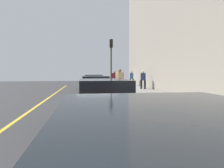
{
  "coord_description": "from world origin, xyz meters",
  "views": [
    {
      "loc": [
        -12.88,
        0.69,
        1.75
      ],
      "look_at": [
        -2.38,
        -0.7,
        1.13
      ],
      "focal_mm": 32.13,
      "sensor_mm": 36.0,
      "label": 1
    }
  ],
  "objects_px": {
    "pedestrian_burgundy_coat": "(115,79)",
    "traffic_light_pole": "(111,56)",
    "pedestrian_blue_coat": "(132,78)",
    "pedestrian_tan_coat": "(120,81)",
    "parked_car_green": "(95,88)",
    "pedestrian_navy_coat": "(143,79)",
    "parked_car_maroon": "(93,83)",
    "parked_car_black": "(103,101)"
  },
  "relations": [
    {
      "from": "pedestrian_blue_coat",
      "to": "traffic_light_pole",
      "type": "bearing_deg",
      "value": 152.43
    },
    {
      "from": "pedestrian_navy_coat",
      "to": "pedestrian_tan_coat",
      "type": "relative_size",
      "value": 0.96
    },
    {
      "from": "parked_car_green",
      "to": "pedestrian_burgundy_coat",
      "type": "relative_size",
      "value": 2.4
    },
    {
      "from": "pedestrian_blue_coat",
      "to": "parked_car_black",
      "type": "bearing_deg",
      "value": 163.62
    },
    {
      "from": "parked_car_green",
      "to": "pedestrian_tan_coat",
      "type": "relative_size",
      "value": 2.28
    },
    {
      "from": "pedestrian_tan_coat",
      "to": "traffic_light_pole",
      "type": "relative_size",
      "value": 0.42
    },
    {
      "from": "parked_car_maroon",
      "to": "pedestrian_burgundy_coat",
      "type": "height_order",
      "value": "pedestrian_burgundy_coat"
    },
    {
      "from": "pedestrian_tan_coat",
      "to": "pedestrian_blue_coat",
      "type": "relative_size",
      "value": 1.06
    },
    {
      "from": "parked_car_green",
      "to": "pedestrian_navy_coat",
      "type": "bearing_deg",
      "value": -40.47
    },
    {
      "from": "parked_car_green",
      "to": "pedestrian_blue_coat",
      "type": "height_order",
      "value": "pedestrian_blue_coat"
    },
    {
      "from": "pedestrian_burgundy_coat",
      "to": "pedestrian_tan_coat",
      "type": "bearing_deg",
      "value": 174.56
    },
    {
      "from": "pedestrian_blue_coat",
      "to": "traffic_light_pole",
      "type": "distance_m",
      "value": 7.36
    },
    {
      "from": "parked_car_black",
      "to": "traffic_light_pole",
      "type": "xyz_separation_m",
      "value": [
        10.3,
        -1.6,
        2.36
      ]
    },
    {
      "from": "parked_car_black",
      "to": "traffic_light_pole",
      "type": "relative_size",
      "value": 0.95
    },
    {
      "from": "parked_car_green",
      "to": "pedestrian_blue_coat",
      "type": "bearing_deg",
      "value": -25.11
    },
    {
      "from": "pedestrian_blue_coat",
      "to": "parked_car_green",
      "type": "bearing_deg",
      "value": 154.89
    },
    {
      "from": "pedestrian_tan_coat",
      "to": "pedestrian_blue_coat",
      "type": "height_order",
      "value": "pedestrian_tan_coat"
    },
    {
      "from": "pedestrian_tan_coat",
      "to": "pedestrian_burgundy_coat",
      "type": "height_order",
      "value": "pedestrian_tan_coat"
    },
    {
      "from": "pedestrian_tan_coat",
      "to": "traffic_light_pole",
      "type": "xyz_separation_m",
      "value": [
        3.61,
        0.13,
        1.99
      ]
    },
    {
      "from": "parked_car_black",
      "to": "traffic_light_pole",
      "type": "height_order",
      "value": "traffic_light_pole"
    },
    {
      "from": "parked_car_black",
      "to": "parked_car_maroon",
      "type": "bearing_deg",
      "value": -0.6
    },
    {
      "from": "parked_car_green",
      "to": "traffic_light_pole",
      "type": "bearing_deg",
      "value": -21.21
    },
    {
      "from": "pedestrian_navy_coat",
      "to": "traffic_light_pole",
      "type": "relative_size",
      "value": 0.4
    },
    {
      "from": "pedestrian_navy_coat",
      "to": "pedestrian_burgundy_coat",
      "type": "height_order",
      "value": "pedestrian_navy_coat"
    },
    {
      "from": "pedestrian_navy_coat",
      "to": "pedestrian_blue_coat",
      "type": "bearing_deg",
      "value": 0.55
    },
    {
      "from": "pedestrian_tan_coat",
      "to": "pedestrian_blue_coat",
      "type": "distance_m",
      "value": 10.36
    },
    {
      "from": "parked_car_maroon",
      "to": "pedestrian_burgundy_coat",
      "type": "xyz_separation_m",
      "value": [
        1.4,
        -2.29,
        0.32
      ]
    },
    {
      "from": "pedestrian_navy_coat",
      "to": "parked_car_green",
      "type": "bearing_deg",
      "value": 139.53
    },
    {
      "from": "parked_car_green",
      "to": "traffic_light_pole",
      "type": "xyz_separation_m",
      "value": [
        4.15,
        -1.61,
        2.36
      ]
    },
    {
      "from": "parked_car_black",
      "to": "parked_car_green",
      "type": "relative_size",
      "value": 1.0
    },
    {
      "from": "parked_car_green",
      "to": "pedestrian_blue_coat",
      "type": "distance_m",
      "value": 11.51
    },
    {
      "from": "pedestrian_tan_coat",
      "to": "pedestrian_burgundy_coat",
      "type": "bearing_deg",
      "value": -5.44
    },
    {
      "from": "pedestrian_navy_coat",
      "to": "pedestrian_tan_coat",
      "type": "distance_m",
      "value": 6.13
    },
    {
      "from": "pedestrian_blue_coat",
      "to": "pedestrian_navy_coat",
      "type": "bearing_deg",
      "value": -179.45
    },
    {
      "from": "parked_car_green",
      "to": "pedestrian_navy_coat",
      "type": "distance_m",
      "value": 7.6
    },
    {
      "from": "pedestrian_burgundy_coat",
      "to": "traffic_light_pole",
      "type": "bearing_deg",
      "value": 167.27
    },
    {
      "from": "pedestrian_burgundy_coat",
      "to": "traffic_light_pole",
      "type": "height_order",
      "value": "traffic_light_pole"
    },
    {
      "from": "parked_car_maroon",
      "to": "pedestrian_tan_coat",
      "type": "height_order",
      "value": "pedestrian_tan_coat"
    },
    {
      "from": "parked_car_black",
      "to": "pedestrian_navy_coat",
      "type": "distance_m",
      "value": 12.9
    },
    {
      "from": "parked_car_green",
      "to": "parked_car_maroon",
      "type": "xyz_separation_m",
      "value": [
        6.37,
        -0.14,
        0.0
      ]
    },
    {
      "from": "pedestrian_burgundy_coat",
      "to": "parked_car_black",
      "type": "bearing_deg",
      "value": 170.15
    },
    {
      "from": "pedestrian_tan_coat",
      "to": "parked_car_black",
      "type": "bearing_deg",
      "value": 165.52
    }
  ]
}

